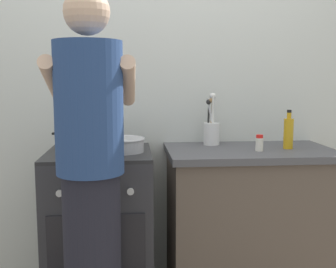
{
  "coord_description": "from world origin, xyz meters",
  "views": [
    {
      "loc": [
        -0.17,
        -2.26,
        1.32
      ],
      "look_at": [
        0.05,
        0.12,
        1.0
      ],
      "focal_mm": 44.49,
      "sensor_mm": 36.0,
      "label": 1
    }
  ],
  "objects": [
    {
      "name": "person",
      "position": [
        -0.35,
        -0.41,
        0.86
      ],
      "size": [
        0.41,
        0.5,
        1.7
      ],
      "color": "black",
      "rests_on": "ground"
    },
    {
      "name": "mixing_bowl",
      "position": [
        -0.21,
        0.12,
        0.95
      ],
      "size": [
        0.26,
        0.26,
        0.08
      ],
      "color": "#B7B7BC",
      "rests_on": "stove_range"
    },
    {
      "name": "countertop",
      "position": [
        0.55,
        0.15,
        0.45
      ],
      "size": [
        1.0,
        0.6,
        0.9
      ],
      "color": "brown",
      "rests_on": "ground"
    },
    {
      "name": "spice_bottle",
      "position": [
        0.58,
        0.07,
        0.95
      ],
      "size": [
        0.04,
        0.04,
        0.1
      ],
      "color": "silver",
      "rests_on": "countertop"
    },
    {
      "name": "utensil_crock",
      "position": [
        0.35,
        0.33,
        1.01
      ],
      "size": [
        0.1,
        0.1,
        0.33
      ],
      "color": "silver",
      "rests_on": "countertop"
    },
    {
      "name": "oil_bottle",
      "position": [
        0.78,
        0.14,
        1.0
      ],
      "size": [
        0.06,
        0.06,
        0.23
      ],
      "color": "gold",
      "rests_on": "countertop"
    },
    {
      "name": "stove_range",
      "position": [
        -0.35,
        0.15,
        0.45
      ],
      "size": [
        0.6,
        0.62,
        0.9
      ],
      "color": "#2D2D33",
      "rests_on": "ground"
    },
    {
      "name": "back_wall",
      "position": [
        0.2,
        0.5,
        1.25
      ],
      "size": [
        3.2,
        0.1,
        2.5
      ],
      "color": "silver",
      "rests_on": "ground"
    },
    {
      "name": "pot",
      "position": [
        -0.49,
        0.17,
        0.96
      ],
      "size": [
        0.26,
        0.19,
        0.11
      ],
      "color": "#38383D",
      "rests_on": "stove_range"
    }
  ]
}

